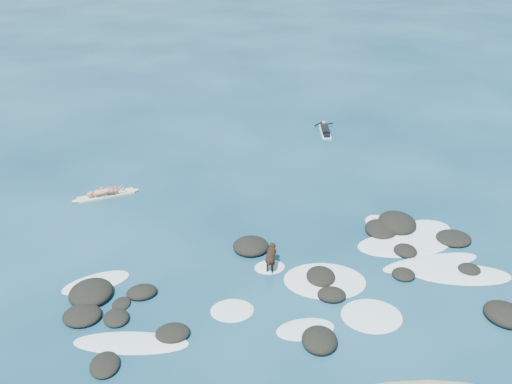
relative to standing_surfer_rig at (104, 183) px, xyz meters
name	(u,v)px	position (x,y,z in m)	size (l,w,h in m)	color
ground	(279,265)	(5.71, -7.04, -0.66)	(160.00, 160.00, 0.00)	#0A2642
reef_rocks	(307,272)	(6.49, -7.86, -0.55)	(15.08, 7.80, 0.60)	black
breaking_foam	(347,274)	(7.83, -8.21, -0.65)	(15.26, 7.06, 0.12)	white
standing_surfer_rig	(104,183)	(0.00, 0.00, 0.00)	(2.92, 0.85, 1.66)	beige
paddling_surfer_rig	(325,130)	(12.11, 4.73, -0.51)	(1.27, 2.40, 0.42)	white
dog	(271,255)	(5.38, -7.16, -0.12)	(0.65, 1.20, 0.81)	black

